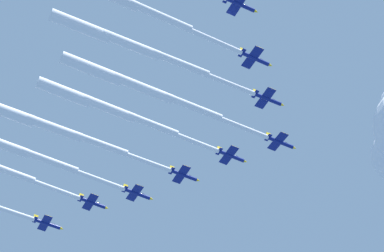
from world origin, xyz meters
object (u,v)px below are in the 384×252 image
Objects in this scene: jet_port_inner at (108,108)px; jet_port_mid at (52,128)px; jet_starboard_inner at (129,45)px; jet_lead at (141,88)px.

jet_port_inner is 17.34m from jet_port_mid.
jet_port_mid is (10.71, 13.53, -1.72)m from jet_port_inner.
jet_port_inner is at bearing -0.45° from jet_starboard_inner.
jet_starboard_inner is at bearing 179.55° from jet_port_inner.
jet_port_mid is (33.32, 13.36, -0.92)m from jet_starboard_inner.
jet_starboard_inner is 35.91m from jet_port_mid.
jet_port_inner is (10.68, 6.86, 1.26)m from jet_lead.
jet_lead is 1.11× the size of jet_port_inner.
jet_port_mid is at bearing 43.62° from jet_lead.
jet_lead is at bearing -136.38° from jet_port_mid.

